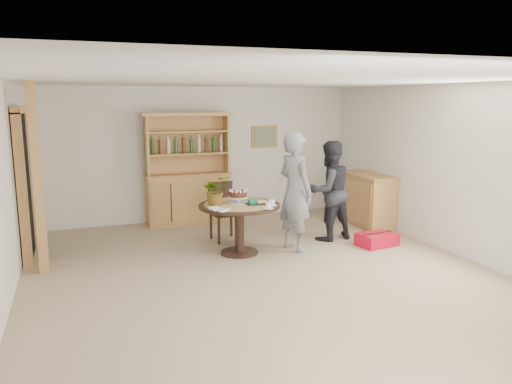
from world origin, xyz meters
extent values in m
plane|color=tan|center=(0.00, 0.00, 0.00)|extent=(7.00, 7.00, 0.00)
cube|color=white|center=(0.00, 3.50, 1.25)|extent=(6.00, 0.04, 2.50)
cube|color=white|center=(0.00, -3.50, 1.25)|extent=(6.00, 0.04, 2.50)
cube|color=white|center=(3.00, 0.00, 1.25)|extent=(0.04, 7.00, 2.50)
cube|color=white|center=(0.00, 0.00, 2.50)|extent=(6.00, 7.00, 0.04)
cube|color=tan|center=(1.30, 3.47, 1.55)|extent=(0.52, 0.03, 0.42)
cube|color=#59724C|center=(1.30, 3.45, 1.55)|extent=(0.44, 0.02, 0.34)
cube|color=black|center=(-2.94, 2.00, 1.05)|extent=(0.10, 0.90, 2.10)
cube|color=tan|center=(-2.92, 1.50, 1.05)|extent=(0.12, 0.10, 2.10)
cube|color=tan|center=(-2.92, 2.50, 1.05)|extent=(0.12, 0.10, 2.10)
cube|color=tan|center=(-2.92, 2.00, 2.13)|extent=(0.12, 1.10, 0.10)
cube|color=tan|center=(-2.70, 1.20, 1.25)|extent=(0.12, 0.12, 2.50)
cube|color=tan|center=(-0.30, 3.24, 0.45)|extent=(1.50, 0.50, 0.90)
cube|color=tan|center=(-0.30, 3.24, 0.92)|extent=(1.56, 0.54, 0.04)
cube|color=tan|center=(-0.30, 3.34, 1.47)|extent=(1.50, 0.04, 1.06)
cube|color=tan|center=(-1.03, 3.19, 1.47)|extent=(0.04, 0.34, 1.06)
cube|color=tan|center=(0.43, 3.19, 1.47)|extent=(0.04, 0.34, 1.06)
cube|color=tan|center=(-0.30, 3.19, 1.30)|extent=(1.44, 0.32, 0.03)
cube|color=tan|center=(-0.30, 3.19, 1.70)|extent=(1.44, 0.32, 0.03)
cube|color=tan|center=(-0.30, 3.19, 2.01)|extent=(1.62, 0.40, 0.06)
cylinder|color=#194C1E|center=(-0.86, 3.19, 1.46)|extent=(0.07, 0.07, 0.28)
cylinder|color=#4C2D14|center=(-0.70, 3.19, 1.46)|extent=(0.07, 0.07, 0.28)
cylinder|color=#B2BFB2|center=(-0.54, 3.19, 1.46)|extent=(0.07, 0.07, 0.28)
cylinder|color=#194C1E|center=(-0.38, 3.19, 1.46)|extent=(0.07, 0.07, 0.28)
cylinder|color=#4C2D14|center=(-0.22, 3.19, 1.46)|extent=(0.07, 0.07, 0.28)
cylinder|color=#B2BFB2|center=(-0.06, 3.19, 1.46)|extent=(0.07, 0.07, 0.28)
cylinder|color=#194C1E|center=(0.10, 3.19, 1.46)|extent=(0.07, 0.07, 0.28)
cylinder|color=#4C2D14|center=(0.26, 3.19, 1.46)|extent=(0.07, 0.07, 0.28)
cube|color=tan|center=(2.74, 2.00, 0.45)|extent=(0.50, 1.20, 0.90)
cube|color=tan|center=(2.74, 2.00, 0.92)|extent=(0.54, 1.26, 0.04)
cylinder|color=black|center=(0.00, 1.11, 0.73)|extent=(1.20, 1.20, 0.04)
cylinder|color=black|center=(0.00, 1.11, 0.36)|extent=(0.14, 0.14, 0.70)
cylinder|color=black|center=(0.00, 1.11, 0.01)|extent=(0.56, 0.56, 0.03)
cylinder|color=tan|center=(0.00, 1.11, 0.76)|extent=(1.04, 1.04, 0.01)
cube|color=black|center=(0.00, 1.86, 0.45)|extent=(0.46, 0.46, 0.04)
cube|color=black|center=(-0.02, 2.05, 0.70)|extent=(0.42, 0.07, 0.46)
cube|color=black|center=(-0.02, 2.05, 0.92)|extent=(0.42, 0.08, 0.05)
cube|color=black|center=(-0.16, 1.67, 0.22)|extent=(0.04, 0.04, 0.44)
cube|color=black|center=(0.20, 1.70, 0.22)|extent=(0.04, 0.04, 0.44)
cube|color=black|center=(-0.20, 2.03, 0.22)|extent=(0.04, 0.04, 0.44)
cube|color=black|center=(0.16, 2.06, 0.22)|extent=(0.04, 0.04, 0.44)
cylinder|color=white|center=(0.00, 1.16, 0.77)|extent=(0.28, 0.28, 0.01)
cylinder|color=white|center=(0.00, 1.16, 0.81)|extent=(0.05, 0.05, 0.08)
cylinder|color=white|center=(0.00, 1.16, 0.85)|extent=(0.30, 0.30, 0.01)
cylinder|color=#432513|center=(0.00, 1.16, 0.90)|extent=(0.26, 0.26, 0.09)
cylinder|color=white|center=(0.00, 1.16, 0.95)|extent=(0.08, 0.08, 0.01)
sphere|color=white|center=(0.12, 1.16, 0.95)|extent=(0.04, 0.04, 0.04)
sphere|color=white|center=(0.10, 1.22, 0.95)|extent=(0.04, 0.04, 0.04)
sphere|color=white|center=(0.06, 1.27, 0.95)|extent=(0.04, 0.04, 0.04)
sphere|color=white|center=(0.00, 1.28, 0.95)|extent=(0.04, 0.04, 0.04)
sphere|color=white|center=(-0.06, 1.27, 0.95)|extent=(0.04, 0.04, 0.04)
sphere|color=white|center=(-0.10, 1.22, 0.95)|extent=(0.04, 0.04, 0.04)
sphere|color=white|center=(-0.12, 1.16, 0.95)|extent=(0.04, 0.04, 0.04)
sphere|color=white|center=(-0.10, 1.10, 0.95)|extent=(0.04, 0.04, 0.04)
sphere|color=white|center=(-0.06, 1.06, 0.95)|extent=(0.04, 0.04, 0.04)
sphere|color=white|center=(0.00, 1.04, 0.95)|extent=(0.04, 0.04, 0.04)
sphere|color=white|center=(0.06, 1.06, 0.95)|extent=(0.04, 0.04, 0.04)
sphere|color=white|center=(0.10, 1.10, 0.95)|extent=(0.04, 0.04, 0.04)
imported|color=#3F7233|center=(-0.35, 1.16, 0.97)|extent=(0.47, 0.44, 0.42)
cube|color=black|center=(0.22, 0.99, 0.77)|extent=(0.30, 0.20, 0.01)
cube|color=#0C7142|center=(0.16, 0.99, 0.80)|extent=(0.10, 0.10, 0.06)
cube|color=#0C7142|center=(0.16, 0.99, 0.83)|extent=(0.11, 0.02, 0.01)
cylinder|color=white|center=(0.40, 0.83, 0.76)|extent=(0.15, 0.15, 0.01)
imported|color=white|center=(0.40, 0.83, 0.81)|extent=(0.10, 0.10, 0.08)
cylinder|color=white|center=(0.28, 0.66, 0.76)|extent=(0.15, 0.15, 0.01)
imported|color=white|center=(0.28, 0.66, 0.81)|extent=(0.08, 0.08, 0.07)
cube|color=white|center=(-0.45, 0.91, 0.78)|extent=(0.14, 0.08, 0.03)
cube|color=white|center=(-0.42, 0.79, 0.78)|extent=(0.16, 0.11, 0.03)
cube|color=white|center=(-0.36, 0.69, 0.78)|extent=(0.16, 0.14, 0.03)
imported|color=slate|center=(0.85, 1.01, 0.90)|extent=(0.60, 0.75, 1.81)
imported|color=black|center=(1.61, 1.35, 0.81)|extent=(0.87, 0.72, 1.62)
cube|color=red|center=(2.16, 0.76, 0.10)|extent=(0.66, 0.50, 0.20)
cube|color=black|center=(2.16, 0.76, 0.20)|extent=(0.56, 0.14, 0.01)
camera|label=1|loc=(-2.23, -5.71, 2.27)|focal=35.00mm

